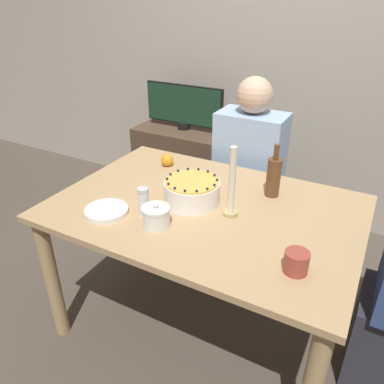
% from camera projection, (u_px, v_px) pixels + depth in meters
% --- Properties ---
extents(ground_plane, '(12.00, 12.00, 0.00)m').
position_uv_depth(ground_plane, '(203.00, 320.00, 2.08)').
color(ground_plane, '#4C4238').
extents(wall_behind, '(8.00, 0.05, 2.60)m').
position_uv_depth(wall_behind, '(299.00, 43.00, 2.55)').
color(wall_behind, '#ADA393').
rests_on(wall_behind, ground_plane).
extents(dining_table, '(1.39, 0.96, 0.74)m').
position_uv_depth(dining_table, '(205.00, 226.00, 1.78)').
color(dining_table, tan).
rests_on(dining_table, ground_plane).
extents(cake, '(0.26, 0.26, 0.12)m').
position_uv_depth(cake, '(192.00, 191.00, 1.73)').
color(cake, white).
rests_on(cake, dining_table).
extents(sugar_bowl, '(0.12, 0.12, 0.11)m').
position_uv_depth(sugar_bowl, '(156.00, 216.00, 1.56)').
color(sugar_bowl, white).
rests_on(sugar_bowl, dining_table).
extents(sugar_shaker, '(0.05, 0.05, 0.13)m').
position_uv_depth(sugar_shaker, '(144.00, 201.00, 1.63)').
color(sugar_shaker, white).
rests_on(sugar_shaker, dining_table).
extents(plate_stack, '(0.19, 0.19, 0.02)m').
position_uv_depth(plate_stack, '(107.00, 211.00, 1.66)').
color(plate_stack, white).
rests_on(plate_stack, dining_table).
extents(candle, '(0.07, 0.07, 0.32)m').
position_uv_depth(candle, '(232.00, 188.00, 1.59)').
color(candle, tan).
rests_on(candle, dining_table).
extents(bottle, '(0.07, 0.07, 0.26)m').
position_uv_depth(bottle, '(274.00, 177.00, 1.77)').
color(bottle, brown).
rests_on(bottle, dining_table).
extents(cup, '(0.09, 0.09, 0.08)m').
position_uv_depth(cup, '(296.00, 262.00, 1.31)').
color(cup, '#993D33').
rests_on(cup, dining_table).
extents(orange_fruit_0, '(0.07, 0.07, 0.07)m').
position_uv_depth(orange_fruit_0, '(167.00, 160.00, 2.11)').
color(orange_fruit_0, orange).
rests_on(orange_fruit_0, dining_table).
extents(person_man_blue_shirt, '(0.40, 0.34, 1.20)m').
position_uv_depth(person_man_blue_shirt, '(247.00, 186.00, 2.37)').
color(person_man_blue_shirt, '#2D2D38').
rests_on(person_man_blue_shirt, ground_plane).
extents(side_cabinet, '(0.74, 0.44, 0.65)m').
position_uv_depth(side_cabinet, '(184.00, 166.00, 3.12)').
color(side_cabinet, '#4C3828').
rests_on(side_cabinet, ground_plane).
extents(tv_monitor, '(0.66, 0.10, 0.34)m').
position_uv_depth(tv_monitor, '(184.00, 106.00, 2.88)').
color(tv_monitor, black).
rests_on(tv_monitor, side_cabinet).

